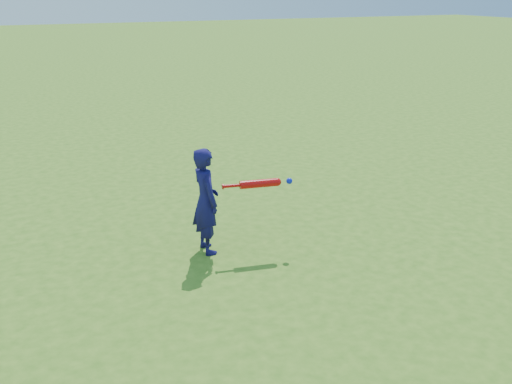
{
  "coord_description": "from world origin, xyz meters",
  "views": [
    {
      "loc": [
        -2.15,
        -4.82,
        2.46
      ],
      "look_at": [
        0.04,
        -0.05,
        0.57
      ],
      "focal_mm": 40.0,
      "sensor_mm": 36.0,
      "label": 1
    }
  ],
  "objects": [
    {
      "name": "bat_swing",
      "position": [
        0.08,
        -0.1,
        0.67
      ],
      "size": [
        0.7,
        0.17,
        0.08
      ],
      "rotation": [
        0.0,
        0.0,
        -0.18
      ],
      "color": "red",
      "rests_on": "ground"
    },
    {
      "name": "ground",
      "position": [
        0.0,
        0.0,
        0.0
      ],
      "size": [
        80.0,
        80.0,
        0.0
      ],
      "primitive_type": "plane",
      "color": "#3D6C19",
      "rests_on": "ground"
    },
    {
      "name": "child",
      "position": [
        -0.45,
        0.04,
        0.53
      ],
      "size": [
        0.26,
        0.39,
        1.05
      ],
      "primitive_type": "imported",
      "rotation": [
        0.0,
        0.0,
        1.58
      ],
      "color": "#14104C",
      "rests_on": "ground"
    }
  ]
}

